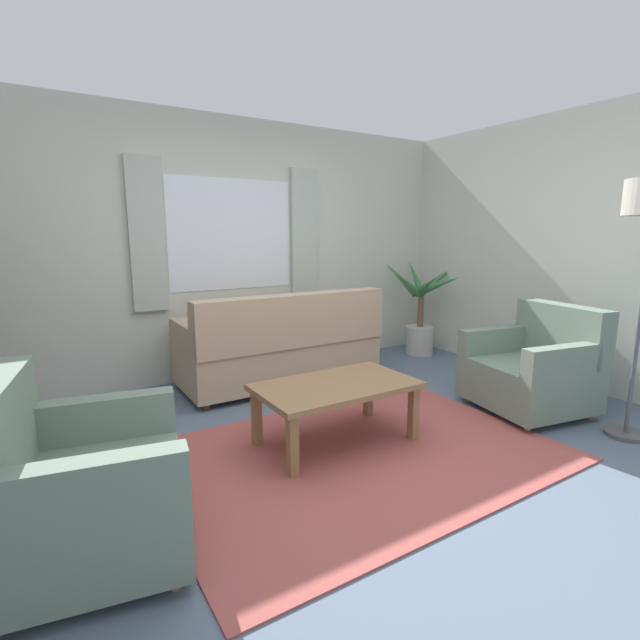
{
  "coord_description": "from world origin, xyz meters",
  "views": [
    {
      "loc": [
        -1.77,
        -2.33,
        1.47
      ],
      "look_at": [
        0.12,
        0.7,
        0.8
      ],
      "focal_mm": 26.07,
      "sensor_mm": 36.0,
      "label": 1
    }
  ],
  "objects_px": {
    "armchair_left": "(74,488)",
    "armchair_right": "(534,369)",
    "couch": "(282,348)",
    "potted_plant": "(421,312)",
    "coffee_table": "(336,391)"
  },
  "relations": [
    {
      "from": "armchair_left",
      "to": "armchair_right",
      "type": "xyz_separation_m",
      "value": [
        3.42,
        0.04,
        0.0
      ]
    },
    {
      "from": "couch",
      "to": "armchair_right",
      "type": "bearing_deg",
      "value": 130.98
    },
    {
      "from": "armchair_left",
      "to": "potted_plant",
      "type": "relative_size",
      "value": 0.84
    },
    {
      "from": "armchair_left",
      "to": "armchair_right",
      "type": "relative_size",
      "value": 1.0
    },
    {
      "from": "armchair_left",
      "to": "potted_plant",
      "type": "distance_m",
      "value": 4.36
    },
    {
      "from": "couch",
      "to": "potted_plant",
      "type": "relative_size",
      "value": 1.64
    },
    {
      "from": "coffee_table",
      "to": "armchair_right",
      "type": "bearing_deg",
      "value": -11.02
    },
    {
      "from": "potted_plant",
      "to": "armchair_right",
      "type": "bearing_deg",
      "value": -105.06
    },
    {
      "from": "couch",
      "to": "potted_plant",
      "type": "distance_m",
      "value": 1.99
    },
    {
      "from": "armchair_left",
      "to": "armchair_right",
      "type": "distance_m",
      "value": 3.42
    },
    {
      "from": "armchair_left",
      "to": "potted_plant",
      "type": "xyz_separation_m",
      "value": [
        3.92,
        1.9,
        0.16
      ]
    },
    {
      "from": "coffee_table",
      "to": "potted_plant",
      "type": "height_order",
      "value": "potted_plant"
    },
    {
      "from": "armchair_right",
      "to": "potted_plant",
      "type": "height_order",
      "value": "potted_plant"
    },
    {
      "from": "couch",
      "to": "coffee_table",
      "type": "xyz_separation_m",
      "value": [
        -0.28,
        -1.36,
        0.01
      ]
    },
    {
      "from": "coffee_table",
      "to": "potted_plant",
      "type": "xyz_separation_m",
      "value": [
        2.26,
        1.52,
        0.13
      ]
    }
  ]
}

